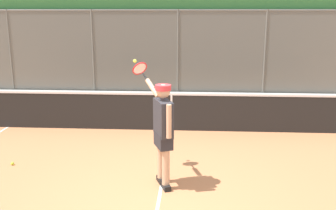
% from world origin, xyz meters
% --- Properties ---
extents(ground_plane, '(60.00, 60.00, 0.00)m').
position_xyz_m(ground_plane, '(0.00, 0.00, 0.00)').
color(ground_plane, '#C67A4C').
extents(fence_backdrop, '(20.95, 1.37, 3.38)m').
position_xyz_m(fence_backdrop, '(-0.00, -8.44, 1.67)').
color(fence_backdrop, slate).
rests_on(fence_backdrop, ground).
extents(tennis_net, '(11.05, 0.09, 1.07)m').
position_xyz_m(tennis_net, '(0.00, -3.67, 0.49)').
color(tennis_net, '#2D2D2D').
rests_on(tennis_net, ground).
extents(tennis_player, '(0.85, 1.28, 2.08)m').
position_xyz_m(tennis_player, '(-0.02, -0.48, 1.07)').
color(tennis_player, black).
rests_on(tennis_player, ground).
extents(tennis_ball_near_baseline, '(0.07, 0.07, 0.07)m').
position_xyz_m(tennis_ball_near_baseline, '(3.00, -1.19, 0.03)').
color(tennis_ball_near_baseline, '#C1D138').
rests_on(tennis_ball_near_baseline, ground).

